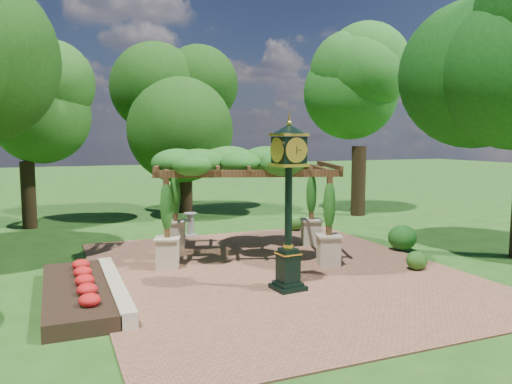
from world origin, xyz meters
name	(u,v)px	position (x,y,z in m)	size (l,w,h in m)	color
ground	(291,281)	(0.00, 0.00, 0.00)	(120.00, 120.00, 0.00)	#1E4714
brick_plaza	(276,271)	(0.00, 1.00, 0.02)	(10.00, 12.00, 0.04)	brown
border_wall	(115,288)	(-4.60, 0.50, 0.20)	(0.35, 5.00, 0.40)	#C6B793
flower_bed	(76,293)	(-5.50, 0.50, 0.18)	(1.50, 5.00, 0.36)	red
pedestal_clock	(289,191)	(-0.45, -0.74, 2.57)	(0.93, 0.93, 4.29)	black
pergola	(246,168)	(-0.08, 3.16, 2.92)	(6.45, 5.08, 3.55)	#C5B793
sundial	(190,226)	(-0.94, 7.03, 0.42)	(0.62, 0.62, 0.95)	gray
shrub_front	(417,260)	(3.90, -0.46, 0.31)	(0.61, 0.61, 0.55)	#295C1A
shrub_mid	(402,237)	(5.17, 1.80, 0.48)	(0.97, 0.97, 0.87)	#184E16
shrub_back	(295,223)	(3.42, 6.49, 0.33)	(0.65, 0.65, 0.58)	#295B1A
tree_west_far	(24,109)	(-6.89, 11.51, 5.11)	(3.96, 3.96, 7.45)	black
tree_north	(184,108)	(0.51, 13.42, 5.40)	(4.60, 4.60, 7.87)	black
tree_east_far	(360,92)	(8.30, 9.15, 6.15)	(4.60, 4.60, 8.96)	black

